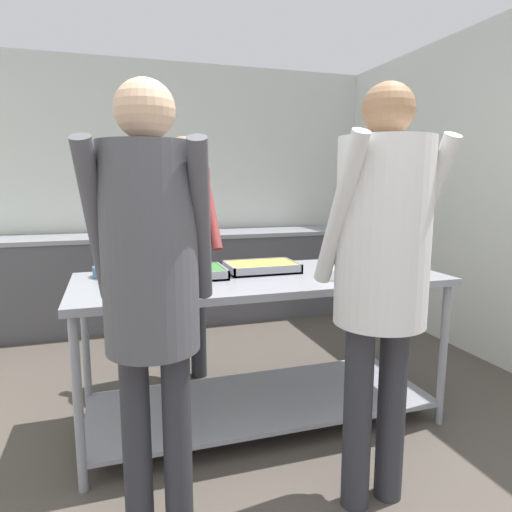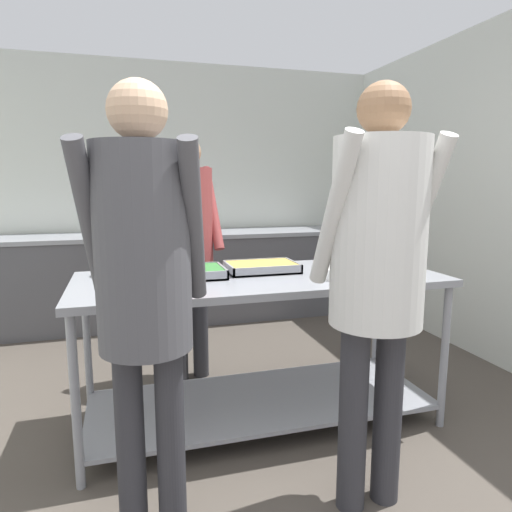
{
  "view_description": "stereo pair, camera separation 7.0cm",
  "coord_description": "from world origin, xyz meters",
  "px_view_note": "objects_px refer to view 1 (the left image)",
  "views": [
    {
      "loc": [
        -0.71,
        -1.12,
        1.42
      ],
      "look_at": [
        0.1,
        1.42,
        0.99
      ],
      "focal_mm": 32.0,
      "sensor_mm": 36.0,
      "label": 1
    },
    {
      "loc": [
        -0.64,
        -1.14,
        1.42
      ],
      "look_at": [
        0.1,
        1.42,
        0.99
      ],
      "focal_mm": 32.0,
      "sensor_mm": 36.0,
      "label": 2
    }
  ],
  "objects_px": {
    "cook_behind_counter": "(186,233)",
    "serving_tray_roast": "(183,273)",
    "broccoli_bowl": "(113,270)",
    "guest_serving_right": "(151,271)",
    "serving_tray_vegetables": "(261,267)",
    "plate_stack": "(338,272)",
    "sauce_pan": "(352,254)",
    "water_bottle": "(207,220)",
    "guest_serving_left": "(382,256)"
  },
  "relations": [
    {
      "from": "cook_behind_counter",
      "to": "serving_tray_roast",
      "type": "bearing_deg",
      "value": -100.74
    },
    {
      "from": "broccoli_bowl",
      "to": "guest_serving_right",
      "type": "bearing_deg",
      "value": -82.75
    },
    {
      "from": "serving_tray_vegetables",
      "to": "guest_serving_right",
      "type": "xyz_separation_m",
      "value": [
        -0.72,
        -0.92,
        0.19
      ]
    },
    {
      "from": "serving_tray_vegetables",
      "to": "broccoli_bowl",
      "type": "bearing_deg",
      "value": 171.37
    },
    {
      "from": "plate_stack",
      "to": "sauce_pan",
      "type": "height_order",
      "value": "sauce_pan"
    },
    {
      "from": "guest_serving_right",
      "to": "water_bottle",
      "type": "bearing_deg",
      "value": 74.69
    },
    {
      "from": "broccoli_bowl",
      "to": "cook_behind_counter",
      "type": "xyz_separation_m",
      "value": [
        0.5,
        0.46,
        0.15
      ]
    },
    {
      "from": "plate_stack",
      "to": "sauce_pan",
      "type": "xyz_separation_m",
      "value": [
        0.34,
        0.44,
        0.02
      ]
    },
    {
      "from": "broccoli_bowl",
      "to": "water_bottle",
      "type": "relative_size",
      "value": 0.77
    },
    {
      "from": "guest_serving_left",
      "to": "cook_behind_counter",
      "type": "distance_m",
      "value": 1.65
    },
    {
      "from": "plate_stack",
      "to": "guest_serving_left",
      "type": "distance_m",
      "value": 0.7
    },
    {
      "from": "broccoli_bowl",
      "to": "serving_tray_vegetables",
      "type": "height_order",
      "value": "broccoli_bowl"
    },
    {
      "from": "serving_tray_roast",
      "to": "water_bottle",
      "type": "bearing_deg",
      "value": 74.78
    },
    {
      "from": "broccoli_bowl",
      "to": "serving_tray_roast",
      "type": "distance_m",
      "value": 0.41
    },
    {
      "from": "plate_stack",
      "to": "guest_serving_right",
      "type": "height_order",
      "value": "guest_serving_right"
    },
    {
      "from": "guest_serving_right",
      "to": "cook_behind_counter",
      "type": "bearing_deg",
      "value": 76.48
    },
    {
      "from": "serving_tray_roast",
      "to": "sauce_pan",
      "type": "height_order",
      "value": "sauce_pan"
    },
    {
      "from": "serving_tray_roast",
      "to": "guest_serving_left",
      "type": "distance_m",
      "value": 1.16
    },
    {
      "from": "guest_serving_right",
      "to": "water_bottle",
      "type": "distance_m",
      "value": 3.04
    },
    {
      "from": "serving_tray_vegetables",
      "to": "water_bottle",
      "type": "height_order",
      "value": "water_bottle"
    },
    {
      "from": "guest_serving_right",
      "to": "sauce_pan",
      "type": "bearing_deg",
      "value": 36.65
    },
    {
      "from": "broccoli_bowl",
      "to": "serving_tray_vegetables",
      "type": "xyz_separation_m",
      "value": [
        0.86,
        -0.13,
        -0.01
      ]
    },
    {
      "from": "serving_tray_roast",
      "to": "guest_serving_left",
      "type": "height_order",
      "value": "guest_serving_left"
    },
    {
      "from": "water_bottle",
      "to": "guest_serving_right",
      "type": "bearing_deg",
      "value": -105.31
    },
    {
      "from": "broccoli_bowl",
      "to": "guest_serving_left",
      "type": "height_order",
      "value": "guest_serving_left"
    },
    {
      "from": "water_bottle",
      "to": "plate_stack",
      "type": "bearing_deg",
      "value": -83.15
    },
    {
      "from": "sauce_pan",
      "to": "cook_behind_counter",
      "type": "distance_m",
      "value": 1.16
    },
    {
      "from": "cook_behind_counter",
      "to": "plate_stack",
      "type": "bearing_deg",
      "value": -51.22
    },
    {
      "from": "serving_tray_roast",
      "to": "serving_tray_vegetables",
      "type": "bearing_deg",
      "value": 5.23
    },
    {
      "from": "serving_tray_roast",
      "to": "guest_serving_right",
      "type": "bearing_deg",
      "value": -105.51
    },
    {
      "from": "serving_tray_vegetables",
      "to": "cook_behind_counter",
      "type": "bearing_deg",
      "value": 121.2
    },
    {
      "from": "serving_tray_vegetables",
      "to": "water_bottle",
      "type": "relative_size",
      "value": 1.51
    },
    {
      "from": "sauce_pan",
      "to": "guest_serving_left",
      "type": "bearing_deg",
      "value": -114.08
    },
    {
      "from": "broccoli_bowl",
      "to": "guest_serving_left",
      "type": "xyz_separation_m",
      "value": [
        1.07,
        -1.08,
        0.19
      ]
    },
    {
      "from": "water_bottle",
      "to": "serving_tray_roast",
      "type": "bearing_deg",
      "value": -105.22
    },
    {
      "from": "plate_stack",
      "to": "broccoli_bowl",
      "type": "bearing_deg",
      "value": 160.56
    },
    {
      "from": "broccoli_bowl",
      "to": "water_bottle",
      "type": "height_order",
      "value": "water_bottle"
    },
    {
      "from": "plate_stack",
      "to": "water_bottle",
      "type": "xyz_separation_m",
      "value": [
        -0.28,
        2.32,
        0.12
      ]
    },
    {
      "from": "broccoli_bowl",
      "to": "plate_stack",
      "type": "height_order",
      "value": "broccoli_bowl"
    },
    {
      "from": "sauce_pan",
      "to": "water_bottle",
      "type": "xyz_separation_m",
      "value": [
        -0.62,
        1.88,
        0.1
      ]
    },
    {
      "from": "serving_tray_vegetables",
      "to": "sauce_pan",
      "type": "relative_size",
      "value": 1.11
    },
    {
      "from": "broccoli_bowl",
      "to": "guest_serving_left",
      "type": "distance_m",
      "value": 1.53
    },
    {
      "from": "guest_serving_left",
      "to": "water_bottle",
      "type": "distance_m",
      "value": 2.97
    },
    {
      "from": "serving_tray_roast",
      "to": "guest_serving_left",
      "type": "bearing_deg",
      "value": -52.78
    },
    {
      "from": "serving_tray_roast",
      "to": "sauce_pan",
      "type": "bearing_deg",
      "value": 8.83
    },
    {
      "from": "serving_tray_roast",
      "to": "broccoli_bowl",
      "type": "bearing_deg",
      "value": 155.14
    },
    {
      "from": "sauce_pan",
      "to": "water_bottle",
      "type": "relative_size",
      "value": 1.36
    },
    {
      "from": "guest_serving_right",
      "to": "water_bottle",
      "type": "height_order",
      "value": "guest_serving_right"
    },
    {
      "from": "plate_stack",
      "to": "guest_serving_left",
      "type": "height_order",
      "value": "guest_serving_left"
    },
    {
      "from": "serving_tray_vegetables",
      "to": "serving_tray_roast",
      "type": "bearing_deg",
      "value": -174.77
    }
  ]
}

